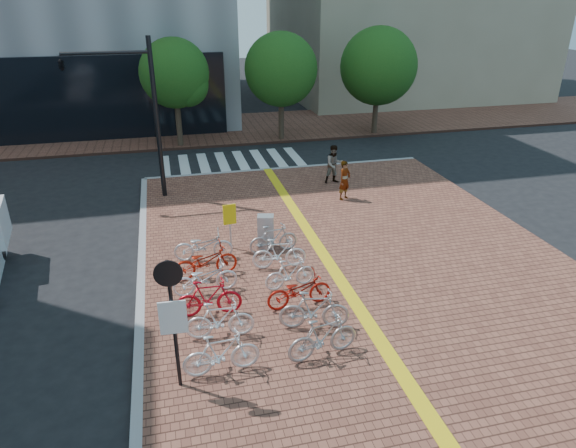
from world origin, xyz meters
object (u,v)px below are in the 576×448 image
object	(u,v)px
bike_2	(209,298)
notice_sign	(172,310)
bike_9	(290,273)
bike_1	(220,320)
bike_6	(323,337)
utility_box	(266,232)
bike_5	(203,246)
traffic_light_pole	(114,91)
bike_8	(299,290)
yellow_sign	(230,218)
pedestrian_b	(334,164)
bike_11	(273,239)
bike_0	(221,353)
bike_7	(314,310)
bike_3	(205,278)
bike_4	(205,261)
bike_10	(279,253)
pedestrian_a	(345,180)

from	to	relation	value
bike_2	notice_sign	bearing A→B (deg)	163.56
bike_9	bike_1	bearing A→B (deg)	121.34
bike_6	utility_box	bearing A→B (deg)	-8.63
bike_5	bike_1	bearing A→B (deg)	-175.64
bike_6	traffic_light_pole	distance (m)	13.64
bike_8	yellow_sign	bearing A→B (deg)	12.94
bike_8	pedestrian_b	distance (m)	10.42
bike_11	utility_box	bearing A→B (deg)	16.33
bike_1	notice_sign	bearing A→B (deg)	149.53
bike_0	pedestrian_b	distance (m)	13.57
bike_7	yellow_sign	xyz separation A→B (m)	(-1.48, 5.10, 0.59)
bike_0	bike_11	bearing A→B (deg)	-26.11
bike_3	bike_7	size ratio (longest dim) A/B	1.03
bike_1	utility_box	xyz separation A→B (m)	(2.15, 4.71, 0.07)
bike_4	bike_9	xyz separation A→B (m)	(2.39, -1.27, -0.05)
bike_3	bike_8	distance (m)	2.83
bike_4	bike_10	distance (m)	2.34
bike_1	bike_8	bearing A→B (deg)	-63.66
pedestrian_a	yellow_sign	xyz separation A→B (m)	(-5.36, -3.50, 0.30)
bike_0	bike_4	size ratio (longest dim) A/B	0.90
bike_4	bike_10	bearing A→B (deg)	-98.57
pedestrian_a	utility_box	xyz separation A→B (m)	(-4.17, -3.71, -0.24)
bike_7	pedestrian_a	xyz separation A→B (m)	(3.88, 8.61, 0.28)
pedestrian_b	bike_5	bearing A→B (deg)	-139.24
bike_11	notice_sign	size ratio (longest dim) A/B	0.52
pedestrian_b	pedestrian_a	bearing A→B (deg)	-98.16
utility_box	bike_3	bearing A→B (deg)	-133.18
bike_2	bike_6	distance (m)	3.48
yellow_sign	utility_box	bearing A→B (deg)	-9.96
bike_10	utility_box	world-z (taller)	utility_box
bike_5	notice_sign	size ratio (longest dim) A/B	0.60
bike_5	pedestrian_b	xyz separation A→B (m)	(6.56, 6.11, 0.39)
bike_7	bike_11	size ratio (longest dim) A/B	1.09
yellow_sign	traffic_light_pole	world-z (taller)	traffic_light_pole
bike_5	bike_10	world-z (taller)	bike_10
bike_3	bike_5	distance (m)	2.11
bike_7	bike_9	xyz separation A→B (m)	(-0.12, 2.12, -0.08)
bike_9	pedestrian_b	distance (m)	9.51
bike_10	yellow_sign	bearing A→B (deg)	42.62
bike_8	bike_6	bearing A→B (deg)	173.60
bike_10	notice_sign	size ratio (longest dim) A/B	0.54
bike_5	traffic_light_pole	world-z (taller)	traffic_light_pole
bike_0	bike_3	size ratio (longest dim) A/B	0.95
bike_8	traffic_light_pole	world-z (taller)	traffic_light_pole
bike_11	bike_2	bearing A→B (deg)	135.83
pedestrian_a	bike_8	bearing A→B (deg)	-150.01
bike_0	traffic_light_pole	bearing A→B (deg)	9.35
bike_8	notice_sign	distance (m)	4.53
bike_1	bike_8	distance (m)	2.51
bike_11	traffic_light_pole	bearing A→B (deg)	31.75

